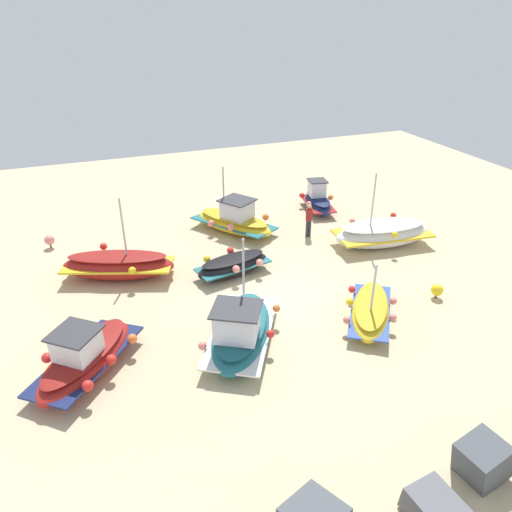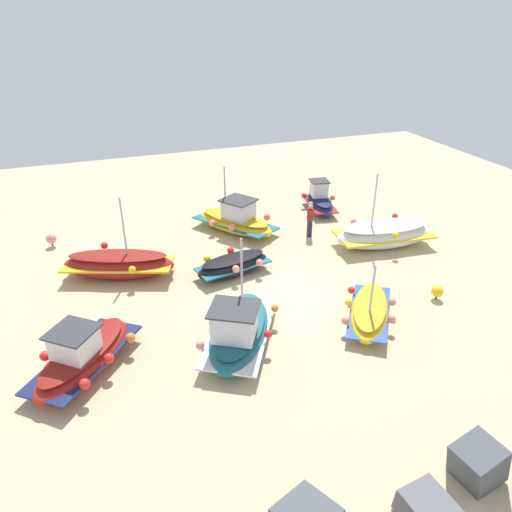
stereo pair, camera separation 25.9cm
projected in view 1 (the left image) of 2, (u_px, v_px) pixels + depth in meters
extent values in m
plane|color=#C6B289|center=(272.00, 299.00, 19.17)|extent=(45.23, 45.23, 0.00)
ellipsoid|color=maroon|center=(119.00, 266.00, 20.47)|extent=(5.06, 3.28, 1.23)
cube|color=gold|center=(118.00, 265.00, 20.44)|extent=(4.88, 3.20, 0.22)
ellipsoid|color=maroon|center=(117.00, 257.00, 20.25)|extent=(4.43, 2.83, 0.29)
cylinder|color=#B7B7BC|center=(123.00, 227.00, 19.62)|extent=(0.08, 0.08, 2.56)
sphere|color=yellow|center=(132.00, 271.00, 19.49)|extent=(0.32, 0.32, 0.32)
sphere|color=red|center=(103.00, 246.00, 21.09)|extent=(0.32, 0.32, 0.32)
ellipsoid|color=white|center=(382.00, 234.00, 23.26)|extent=(5.00, 2.43, 1.17)
cube|color=gold|center=(383.00, 233.00, 23.24)|extent=(4.82, 2.48, 0.11)
ellipsoid|color=beige|center=(384.00, 225.00, 23.04)|extent=(4.40, 2.14, 0.20)
cylinder|color=#B7B7BC|center=(373.00, 200.00, 22.23)|extent=(0.08, 0.08, 2.58)
sphere|color=#EA7F75|center=(352.00, 221.00, 23.76)|extent=(0.29, 0.29, 0.29)
sphere|color=yellow|center=(395.00, 235.00, 22.12)|extent=(0.29, 0.29, 0.29)
sphere|color=red|center=(393.00, 215.00, 24.24)|extent=(0.29, 0.29, 0.29)
ellipsoid|color=gold|center=(234.00, 224.00, 24.80)|extent=(4.08, 4.83, 0.94)
cube|color=#1E6670|center=(234.00, 223.00, 24.79)|extent=(4.00, 4.69, 0.19)
ellipsoid|color=gold|center=(234.00, 218.00, 24.64)|extent=(3.56, 4.23, 0.24)
cube|color=silver|center=(237.00, 209.00, 24.28)|extent=(1.77, 1.81, 0.91)
cube|color=#333338|center=(237.00, 200.00, 24.05)|extent=(2.05, 2.09, 0.06)
cylinder|color=#B7B7BC|center=(224.00, 191.00, 24.35)|extent=(0.08, 0.08, 2.53)
sphere|color=#EA7F75|center=(227.00, 206.00, 26.07)|extent=(0.35, 0.35, 0.35)
sphere|color=#EA7F75|center=(211.00, 224.00, 24.27)|extent=(0.35, 0.35, 0.35)
sphere|color=orange|center=(246.00, 213.00, 25.46)|extent=(0.35, 0.35, 0.35)
sphere|color=#EA7F75|center=(231.00, 227.00, 23.56)|extent=(0.35, 0.35, 0.35)
sphere|color=orange|center=(266.00, 217.00, 24.76)|extent=(0.35, 0.35, 0.35)
ellipsoid|color=navy|center=(318.00, 204.00, 27.28)|extent=(1.81, 3.29, 0.81)
cube|color=maroon|center=(318.00, 203.00, 27.26)|extent=(1.83, 3.18, 0.07)
ellipsoid|color=#151E45|center=(318.00, 199.00, 27.12)|extent=(1.59, 2.90, 0.13)
cube|color=silver|center=(317.00, 188.00, 27.15)|extent=(1.01, 1.01, 0.87)
cube|color=#333338|center=(318.00, 181.00, 26.93)|extent=(1.17, 1.17, 0.06)
sphere|color=#EA7F75|center=(309.00, 204.00, 26.37)|extent=(0.31, 0.31, 0.31)
sphere|color=orange|center=(331.00, 197.00, 27.23)|extent=(0.31, 0.31, 0.31)
sphere|color=red|center=(302.00, 195.00, 27.65)|extent=(0.31, 0.31, 0.31)
ellipsoid|color=maroon|center=(87.00, 360.00, 15.23)|extent=(4.04, 4.35, 0.94)
cube|color=navy|center=(86.00, 359.00, 15.21)|extent=(3.95, 4.24, 0.16)
ellipsoid|color=maroon|center=(85.00, 352.00, 15.07)|extent=(3.53, 3.81, 0.21)
cube|color=white|center=(77.00, 344.00, 14.63)|extent=(1.61, 1.61, 0.81)
cube|color=#333338|center=(74.00, 333.00, 14.43)|extent=(1.87, 1.87, 0.06)
sphere|color=orange|center=(132.00, 339.00, 15.83)|extent=(0.33, 0.33, 0.33)
sphere|color=yellow|center=(71.00, 334.00, 15.83)|extent=(0.33, 0.33, 0.33)
sphere|color=red|center=(111.00, 360.00, 14.82)|extent=(0.33, 0.33, 0.33)
sphere|color=red|center=(47.00, 358.00, 14.87)|extent=(0.33, 0.33, 0.33)
sphere|color=red|center=(88.00, 386.00, 13.83)|extent=(0.33, 0.33, 0.33)
ellipsoid|color=#1E6670|center=(241.00, 332.00, 16.56)|extent=(3.93, 4.88, 0.85)
cube|color=white|center=(241.00, 332.00, 16.54)|extent=(3.90, 4.75, 0.10)
ellipsoid|color=#1A565F|center=(241.00, 324.00, 16.39)|extent=(3.45, 4.29, 0.16)
cube|color=silver|center=(237.00, 323.00, 15.48)|extent=(1.77, 1.72, 1.03)
cube|color=#333338|center=(236.00, 309.00, 15.23)|extent=(2.05, 1.99, 0.06)
cylinder|color=#B7B7BC|center=(244.00, 278.00, 16.13)|extent=(0.08, 0.08, 2.95)
sphere|color=orange|center=(276.00, 308.00, 17.29)|extent=(0.29, 0.29, 0.29)
sphere|color=yellow|center=(214.00, 315.00, 16.89)|extent=(0.29, 0.29, 0.29)
sphere|color=red|center=(270.00, 334.00, 15.89)|extent=(0.29, 0.29, 0.29)
sphere|color=#EA7F75|center=(203.00, 346.00, 15.57)|extent=(0.29, 0.29, 0.29)
ellipsoid|color=gold|center=(370.00, 312.00, 17.79)|extent=(3.35, 3.90, 0.77)
cube|color=#2D4C9E|center=(370.00, 311.00, 17.77)|extent=(3.28, 3.79, 0.12)
ellipsoid|color=gold|center=(371.00, 305.00, 17.65)|extent=(2.93, 3.42, 0.16)
cylinder|color=#B7B7BC|center=(374.00, 288.00, 16.83)|extent=(0.08, 0.08, 1.86)
sphere|color=#EA7F75|center=(347.00, 320.00, 16.95)|extent=(0.28, 0.28, 0.28)
sphere|color=#EA7F75|center=(393.00, 317.00, 17.04)|extent=(0.28, 0.28, 0.28)
sphere|color=yellow|center=(350.00, 302.00, 17.83)|extent=(0.28, 0.28, 0.28)
sphere|color=#EA7F75|center=(393.00, 301.00, 17.94)|extent=(0.28, 0.28, 0.28)
sphere|color=red|center=(352.00, 289.00, 18.78)|extent=(0.28, 0.28, 0.28)
ellipsoid|color=black|center=(233.00, 266.00, 20.74)|extent=(3.56, 1.92, 0.87)
cube|color=#1E6670|center=(233.00, 265.00, 20.73)|extent=(3.43, 1.92, 0.09)
ellipsoid|color=black|center=(233.00, 259.00, 20.58)|extent=(3.13, 1.68, 0.16)
sphere|color=yellow|center=(207.00, 259.00, 20.74)|extent=(0.32, 0.32, 0.32)
sphere|color=#EA7F75|center=(236.00, 269.00, 19.92)|extent=(0.32, 0.32, 0.32)
sphere|color=red|center=(230.00, 251.00, 21.27)|extent=(0.32, 0.32, 0.32)
sphere|color=#EA7F75|center=(260.00, 263.00, 20.51)|extent=(0.32, 0.32, 0.32)
cylinder|color=#2D2D38|center=(310.00, 228.00, 24.23)|extent=(0.14, 0.14, 0.91)
cylinder|color=#2D2D38|center=(307.00, 229.00, 24.16)|extent=(0.14, 0.14, 0.91)
cylinder|color=maroon|center=(309.00, 214.00, 23.84)|extent=(0.32, 0.32, 0.62)
sphere|color=tan|center=(310.00, 207.00, 23.65)|extent=(0.22, 0.22, 0.22)
cube|color=#4C5156|center=(482.00, 460.00, 11.76)|extent=(1.36, 1.12, 1.26)
cylinder|color=#3F3F42|center=(436.00, 296.00, 19.25)|extent=(0.08, 0.08, 0.13)
sphere|color=yellow|center=(437.00, 290.00, 19.11)|extent=(0.48, 0.48, 0.48)
cylinder|color=#3F3F42|center=(51.00, 246.00, 23.20)|extent=(0.08, 0.08, 0.19)
sphere|color=#EA7F75|center=(49.00, 240.00, 23.04)|extent=(0.48, 0.48, 0.48)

